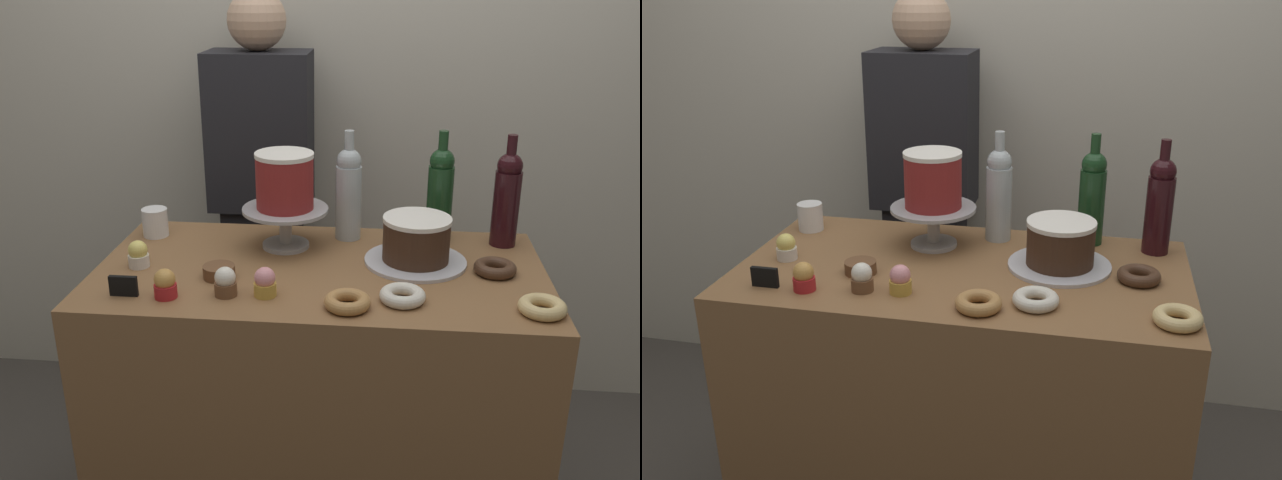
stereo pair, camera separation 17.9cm
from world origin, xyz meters
TOP-DOWN VIEW (x-y plane):
  - back_wall at (0.00, 0.90)m, footprint 6.00×0.05m
  - display_counter at (0.00, 0.00)m, footprint 1.21×0.64m
  - cake_stand_pedestal at (-0.11, 0.14)m, footprint 0.25×0.25m
  - white_layer_cake at (-0.11, 0.14)m, footprint 0.17×0.17m
  - silver_serving_platter at (0.26, 0.06)m, footprint 0.28×0.28m
  - chocolate_round_cake at (0.26, 0.06)m, footprint 0.19×0.19m
  - wine_bottle_clear at (0.06, 0.23)m, footprint 0.08×0.08m
  - wine_bottle_dark_red at (0.52, 0.22)m, footprint 0.08×0.08m
  - wine_bottle_green at (0.33, 0.26)m, footprint 0.08×0.08m
  - cupcake_caramel at (-0.36, -0.22)m, footprint 0.06×0.06m
  - cupcake_strawberry at (-0.12, -0.18)m, footprint 0.06×0.06m
  - cupcake_vanilla at (-0.21, -0.19)m, footprint 0.06×0.06m
  - cupcake_lemon at (-0.49, -0.04)m, footprint 0.06×0.06m
  - donut_maple at (0.09, -0.23)m, footprint 0.11×0.11m
  - donut_glazed at (0.54, -0.21)m, footprint 0.11×0.11m
  - donut_sugar at (0.22, -0.18)m, footprint 0.11×0.11m
  - donut_chocolate at (0.46, 0.01)m, footprint 0.11×0.11m
  - cookie_stack at (-0.26, -0.09)m, footprint 0.08×0.08m
  - price_sign_chalkboard at (-0.46, -0.22)m, footprint 0.07×0.01m
  - coffee_cup_ceramic at (-0.52, 0.19)m, footprint 0.08×0.08m
  - barista_figure at (-0.28, 0.66)m, footprint 0.36×0.22m

SIDE VIEW (x-z plane):
  - display_counter at x=0.00m, z-range 0.00..0.90m
  - barista_figure at x=-0.28m, z-range 0.04..1.64m
  - silver_serving_platter at x=0.26m, z-range 0.90..0.91m
  - donut_maple at x=0.09m, z-range 0.90..0.93m
  - donut_glazed at x=0.54m, z-range 0.90..0.93m
  - donut_sugar at x=0.22m, z-range 0.90..0.93m
  - donut_chocolate at x=0.46m, z-range 0.90..0.93m
  - cookie_stack at x=-0.26m, z-range 0.90..0.93m
  - price_sign_chalkboard at x=-0.46m, z-range 0.90..0.95m
  - cupcake_caramel at x=-0.36m, z-range 0.90..0.97m
  - cupcake_strawberry at x=-0.12m, z-range 0.90..0.97m
  - cupcake_vanilla at x=-0.21m, z-range 0.90..0.97m
  - cupcake_lemon at x=-0.49m, z-range 0.90..0.97m
  - coffee_cup_ceramic at x=-0.52m, z-range 0.90..0.99m
  - chocolate_round_cake at x=0.26m, z-range 0.91..1.03m
  - cake_stand_pedestal at x=-0.11m, z-range 0.92..1.04m
  - wine_bottle_clear at x=0.06m, z-range 0.88..1.21m
  - wine_bottle_dark_red at x=0.52m, z-range 0.88..1.21m
  - wine_bottle_green at x=0.33m, z-range 0.88..1.21m
  - white_layer_cake at x=-0.11m, z-range 1.02..1.18m
  - back_wall at x=0.00m, z-range 0.00..2.60m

